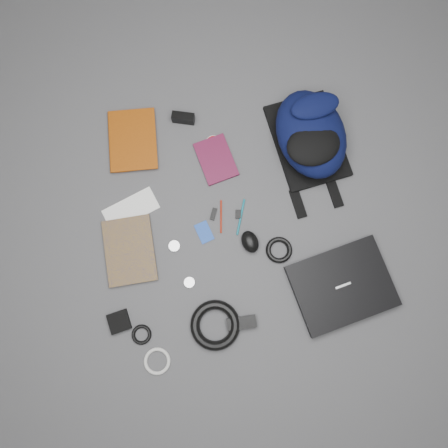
{
  "coord_description": "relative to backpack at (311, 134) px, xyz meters",
  "views": [
    {
      "loc": [
        -0.04,
        -0.3,
        1.76
      ],
      "look_at": [
        0.0,
        0.0,
        0.02
      ],
      "focal_mm": 35.0,
      "sensor_mm": 36.0,
      "label": 1
    }
  ],
  "objects": [
    {
      "name": "cable_coil",
      "position": [
        -0.18,
        -0.44,
        -0.08
      ],
      "size": [
        0.14,
        0.14,
        0.02
      ],
      "primitive_type": "torus",
      "rotation": [
        0.0,
        0.0,
        -0.44
      ],
      "color": "black",
      "rests_on": "ground"
    },
    {
      "name": "pen_teal",
      "position": [
        -0.32,
        -0.29,
        -0.08
      ],
      "size": [
        0.06,
        0.15,
        0.01
      ],
      "primitive_type": "cylinder",
      "rotation": [
        1.57,
        0.0,
        -0.33
      ],
      "color": "#0D687B",
      "rests_on": "ground"
    },
    {
      "name": "pouch",
      "position": [
        -0.85,
        -0.65,
        -0.08
      ],
      "size": [
        0.1,
        0.1,
        0.02
      ],
      "primitive_type": "cube",
      "rotation": [
        0.0,
        0.0,
        0.21
      ],
      "color": "black",
      "rests_on": "ground"
    },
    {
      "name": "laptop",
      "position": [
        0.04,
        -0.61,
        -0.07
      ],
      "size": [
        0.43,
        0.37,
        0.04
      ],
      "primitive_type": "cube",
      "rotation": [
        0.0,
        0.0,
        0.23
      ],
      "color": "black",
      "rests_on": "ground"
    },
    {
      "name": "headphone_right",
      "position": [
        -0.56,
        -0.53,
        -0.08
      ],
      "size": [
        0.06,
        0.06,
        0.01
      ],
      "primitive_type": "cylinder",
      "rotation": [
        0.0,
        0.0,
        -0.4
      ],
      "color": "silver",
      "rests_on": "ground"
    },
    {
      "name": "mouse",
      "position": [
        -0.3,
        -0.4,
        -0.06
      ],
      "size": [
        0.09,
        0.11,
        0.05
      ],
      "primitive_type": "ellipsoid",
      "rotation": [
        0.0,
        0.0,
        0.26
      ],
      "color": "black",
      "rests_on": "ground"
    },
    {
      "name": "id_badge",
      "position": [
        -0.48,
        -0.33,
        -0.09
      ],
      "size": [
        0.08,
        0.1,
        0.0
      ],
      "primitive_type": "cube",
      "rotation": [
        0.0,
        0.0,
        0.31
      ],
      "color": "#1641A8",
      "rests_on": "ground"
    },
    {
      "name": "ground",
      "position": [
        -0.39,
        -0.31,
        -0.09
      ],
      "size": [
        4.0,
        4.0,
        0.0
      ],
      "primitive_type": "plane",
      "color": "#4F4F51",
      "rests_on": "ground"
    },
    {
      "name": "envelope",
      "position": [
        -0.77,
        -0.2,
        -0.09
      ],
      "size": [
        0.24,
        0.17,
        0.0
      ],
      "primitive_type": "cube",
      "rotation": [
        0.0,
        0.0,
        0.37
      ],
      "color": "white",
      "rests_on": "ground"
    },
    {
      "name": "compact_camera",
      "position": [
        -0.51,
        0.16,
        -0.06
      ],
      "size": [
        0.1,
        0.06,
        0.05
      ],
      "primitive_type": "cube",
      "rotation": [
        0.0,
        0.0,
        -0.25
      ],
      "color": "black",
      "rests_on": "ground"
    },
    {
      "name": "pen_red",
      "position": [
        -0.4,
        -0.28,
        -0.08
      ],
      "size": [
        0.02,
        0.14,
        0.01
      ],
      "primitive_type": "cylinder",
      "rotation": [
        1.57,
        0.0,
        -0.12
      ],
      "color": "maroon",
      "rests_on": "ground"
    },
    {
      "name": "backpack",
      "position": [
        0.0,
        0.0,
        0.0
      ],
      "size": [
        0.36,
        0.47,
        0.18
      ],
      "primitive_type": null,
      "rotation": [
        0.0,
        0.0,
        0.17
      ],
      "color": "black",
      "rests_on": "ground"
    },
    {
      "name": "earbud_coil",
      "position": [
        -0.77,
        -0.71,
        -0.08
      ],
      "size": [
        0.1,
        0.1,
        0.01
      ],
      "primitive_type": "torus",
      "rotation": [
        0.0,
        0.0,
        0.36
      ],
      "color": "black",
      "rests_on": "ground"
    },
    {
      "name": "key_fob",
      "position": [
        -0.33,
        -0.28,
        -0.08
      ],
      "size": [
        0.03,
        0.04,
        0.01
      ],
      "primitive_type": "cube",
      "rotation": [
        0.0,
        0.0,
        -0.13
      ],
      "color": "black",
      "rests_on": "ground"
    },
    {
      "name": "dvd_case",
      "position": [
        -0.39,
        -0.03,
        -0.08
      ],
      "size": [
        0.18,
        0.22,
        0.02
      ],
      "primitive_type": "cube",
      "rotation": [
        0.0,
        0.0,
        0.24
      ],
      "color": "#4A0E27",
      "rests_on": "ground"
    },
    {
      "name": "headphone_left",
      "position": [
        -0.6,
        -0.37,
        -0.08
      ],
      "size": [
        0.06,
        0.06,
        0.01
      ],
      "primitive_type": "cylinder",
      "rotation": [
        0.0,
        0.0,
        -0.39
      ],
      "color": "silver",
      "rests_on": "ground"
    },
    {
      "name": "usb_black",
      "position": [
        -0.43,
        -0.26,
        -0.08
      ],
      "size": [
        0.04,
        0.05,
        0.01
      ],
      "primitive_type": "cube",
      "rotation": [
        0.0,
        0.0,
        -0.38
      ],
      "color": "black",
      "rests_on": "ground"
    },
    {
      "name": "textbook_red",
      "position": [
        -0.83,
        0.09,
        -0.07
      ],
      "size": [
        0.21,
        0.28,
        0.03
      ],
      "primitive_type": "imported",
      "rotation": [
        0.0,
        0.0,
        -0.03
      ],
      "color": "#833607",
      "rests_on": "ground"
    },
    {
      "name": "power_cord_coil",
      "position": [
        -0.48,
        -0.71,
        -0.07
      ],
      "size": [
        0.21,
        0.21,
        0.04
      ],
      "primitive_type": "torus",
      "rotation": [
        0.0,
        0.0,
        -0.08
      ],
      "color": "black",
      "rests_on": "ground"
    },
    {
      "name": "comic_book",
      "position": [
        -0.88,
        -0.38,
        -0.08
      ],
      "size": [
        0.21,
        0.28,
        0.02
      ],
      "primitive_type": "imported",
      "rotation": [
        0.0,
        0.0,
        0.04
      ],
      "color": "#C3920D",
      "rests_on": "ground"
    },
    {
      "name": "white_cable_coil",
      "position": [
        -0.71,
        -0.81,
        -0.08
      ],
      "size": [
        0.12,
        0.12,
        0.01
      ],
      "primitive_type": "torus",
      "rotation": [
        0.0,
        0.0,
        -0.16
      ],
      "color": "silver",
      "rests_on": "ground"
    },
    {
      "name": "power_brick",
      "position": [
        -0.37,
        -0.71,
        -0.07
      ],
      "size": [
        0.12,
        0.05,
        0.03
      ],
      "primitive_type": "cube",
      "rotation": [
        0.0,
        0.0,
        0.02
      ],
      "color": "black",
      "rests_on": "ground"
    },
    {
      "name": "sticker_disc",
      "position": [
        -0.39,
        0.04,
        -0.09
      ],
      "size": [
        0.08,
        0.08,
        0.0
      ],
      "primitive_type": "cylinder",
      "rotation": [
        0.0,
        0.0,
        -0.05
      ],
      "color": "white",
      "rests_on": "ground"
    }
  ]
}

